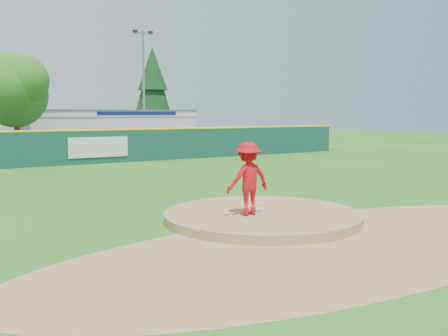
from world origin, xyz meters
TOP-DOWN VIEW (x-y plane):
  - ground at (0.00, 0.00)m, footprint 120.00×120.00m
  - pitchers_mound at (0.00, 0.00)m, footprint 5.50×5.50m
  - pitching_rubber at (0.00, 0.30)m, footprint 0.60×0.15m
  - infield_dirt_arc at (0.00, -3.00)m, footprint 15.40×15.40m
  - parking_lot at (0.00, 27.00)m, footprint 44.00×16.00m
  - pitcher at (-0.59, -0.13)m, footprint 1.29×0.75m
  - pool_building_grp at (6.00, 31.99)m, footprint 15.20×8.20m
  - fence_banners at (-3.29, 17.92)m, footprint 12.74×0.04m
  - outfield_fence at (0.00, 18.00)m, footprint 40.00×0.14m
  - deciduous_tree at (-2.00, 25.00)m, footprint 5.60×5.60m
  - conifer_tree at (13.00, 36.00)m, footprint 4.40×4.40m
  - light_pole_right at (9.00, 29.00)m, footprint 1.75×0.25m

SIDE VIEW (x-z plane):
  - ground at x=0.00m, z-range 0.00..0.00m
  - pitchers_mound at x=0.00m, z-range -0.25..0.25m
  - infield_dirt_arc at x=0.00m, z-range 0.00..0.01m
  - parking_lot at x=0.00m, z-range 0.00..0.02m
  - pitching_rubber at x=0.00m, z-range 0.25..0.29m
  - fence_banners at x=-3.29m, z-range 0.40..1.60m
  - outfield_fence at x=0.00m, z-range 0.05..2.12m
  - pitcher at x=-0.59m, z-range 0.25..2.23m
  - pool_building_grp at x=6.00m, z-range 0.01..3.32m
  - deciduous_tree at x=-2.00m, z-range 0.87..8.23m
  - conifer_tree at x=13.00m, z-range 0.79..10.29m
  - light_pole_right at x=9.00m, z-range 0.54..10.54m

